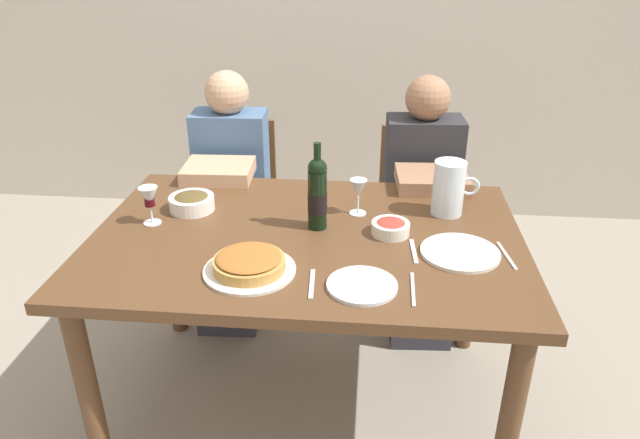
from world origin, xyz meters
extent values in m
plane|color=gray|center=(0.00, 0.00, 0.00)|extent=(8.00, 8.00, 0.00)
cube|color=brown|center=(0.00, 0.00, 0.74)|extent=(1.50, 1.00, 0.04)
cylinder|color=brown|center=(-0.67, -0.42, 0.36)|extent=(0.07, 0.07, 0.72)
cylinder|color=brown|center=(0.67, -0.42, 0.36)|extent=(0.07, 0.07, 0.72)
cylinder|color=brown|center=(-0.67, 0.42, 0.36)|extent=(0.07, 0.07, 0.72)
cylinder|color=brown|center=(0.67, 0.42, 0.36)|extent=(0.07, 0.07, 0.72)
cylinder|color=black|center=(0.03, 0.06, 0.87)|extent=(0.07, 0.07, 0.21)
sphere|color=black|center=(0.03, 0.06, 0.99)|extent=(0.07, 0.07, 0.07)
cylinder|color=black|center=(0.03, 0.06, 1.04)|extent=(0.03, 0.03, 0.08)
cylinder|color=black|center=(0.03, 0.06, 0.86)|extent=(0.07, 0.07, 0.08)
cylinder|color=silver|center=(0.50, 0.22, 0.86)|extent=(0.12, 0.12, 0.20)
cylinder|color=silver|center=(0.50, 0.22, 0.83)|extent=(0.11, 0.11, 0.12)
torus|color=silver|center=(0.58, 0.22, 0.87)|extent=(0.07, 0.01, 0.07)
cylinder|color=silver|center=(-0.15, -0.27, 0.77)|extent=(0.29, 0.29, 0.01)
cylinder|color=#C18E47|center=(-0.15, -0.27, 0.79)|extent=(0.23, 0.23, 0.03)
ellipsoid|color=#9E6028|center=(-0.15, -0.27, 0.81)|extent=(0.20, 0.20, 0.02)
cylinder|color=silver|center=(0.29, 0.03, 0.78)|extent=(0.13, 0.13, 0.04)
ellipsoid|color=#B2382D|center=(0.29, 0.03, 0.80)|extent=(0.11, 0.11, 0.03)
cylinder|color=white|center=(-0.46, 0.16, 0.79)|extent=(0.17, 0.17, 0.05)
ellipsoid|color=brown|center=(-0.46, 0.16, 0.81)|extent=(0.14, 0.14, 0.04)
cylinder|color=silver|center=(0.17, 0.18, 0.76)|extent=(0.06, 0.06, 0.00)
cylinder|color=silver|center=(0.17, 0.18, 0.80)|extent=(0.01, 0.01, 0.07)
cone|color=silver|center=(0.17, 0.18, 0.86)|extent=(0.06, 0.06, 0.07)
cylinder|color=silver|center=(-0.57, 0.03, 0.76)|extent=(0.06, 0.06, 0.00)
cylinder|color=silver|center=(-0.57, 0.03, 0.80)|extent=(0.01, 0.01, 0.06)
cone|color=silver|center=(-0.57, 0.03, 0.86)|extent=(0.07, 0.07, 0.07)
cylinder|color=#470A14|center=(-0.57, 0.03, 0.84)|extent=(0.04, 0.04, 0.03)
cylinder|color=silver|center=(0.20, -0.32, 0.77)|extent=(0.21, 0.21, 0.01)
cylinder|color=silver|center=(0.52, -0.09, 0.77)|extent=(0.26, 0.26, 0.01)
cube|color=silver|center=(0.05, -0.32, 0.76)|extent=(0.02, 0.16, 0.00)
cube|color=silver|center=(0.35, -0.32, 0.76)|extent=(0.01, 0.18, 0.00)
cube|color=silver|center=(0.67, -0.09, 0.76)|extent=(0.04, 0.18, 0.00)
cube|color=silver|center=(0.37, -0.09, 0.76)|extent=(0.02, 0.16, 0.00)
cube|color=brown|center=(-0.45, 0.81, 0.46)|extent=(0.42, 0.42, 0.02)
cube|color=brown|center=(-0.46, 0.99, 0.67)|extent=(0.36, 0.05, 0.40)
cylinder|color=brown|center=(-0.61, 0.63, 0.23)|extent=(0.04, 0.04, 0.45)
cylinder|color=brown|center=(-0.27, 0.65, 0.23)|extent=(0.04, 0.04, 0.45)
cylinder|color=brown|center=(-0.63, 0.97, 0.23)|extent=(0.04, 0.04, 0.45)
cylinder|color=brown|center=(-0.29, 0.99, 0.23)|extent=(0.04, 0.04, 0.45)
cube|color=#4C6B93|center=(-0.45, 0.77, 0.72)|extent=(0.35, 0.22, 0.50)
sphere|color=tan|center=(-0.45, 0.77, 1.06)|extent=(0.20, 0.20, 0.20)
cube|color=#33333D|center=(-0.44, 0.58, 0.47)|extent=(0.32, 0.39, 0.14)
cube|color=#33333D|center=(-0.43, 0.43, 0.20)|extent=(0.28, 0.13, 0.40)
cube|color=tan|center=(-0.44, 0.49, 0.79)|extent=(0.30, 0.25, 0.06)
cube|color=brown|center=(0.45, 0.80, 0.46)|extent=(0.42, 0.42, 0.02)
cube|color=brown|center=(0.44, 0.98, 0.67)|extent=(0.36, 0.05, 0.40)
cylinder|color=brown|center=(0.29, 0.62, 0.23)|extent=(0.04, 0.04, 0.45)
cylinder|color=brown|center=(0.63, 0.64, 0.23)|extent=(0.04, 0.04, 0.45)
cylinder|color=brown|center=(0.27, 0.95, 0.23)|extent=(0.04, 0.04, 0.45)
cylinder|color=brown|center=(0.61, 0.98, 0.23)|extent=(0.04, 0.04, 0.45)
cube|color=#2D2D33|center=(0.45, 0.76, 0.72)|extent=(0.35, 0.22, 0.50)
sphere|color=#9E7051|center=(0.45, 0.76, 1.06)|extent=(0.20, 0.20, 0.20)
cube|color=#33333D|center=(0.46, 0.57, 0.47)|extent=(0.33, 0.40, 0.14)
cube|color=#33333D|center=(0.47, 0.42, 0.20)|extent=(0.28, 0.14, 0.40)
cube|color=#9E7051|center=(0.47, 0.48, 0.79)|extent=(0.30, 0.26, 0.06)
camera|label=1|loc=(0.22, -1.78, 1.70)|focal=32.50mm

